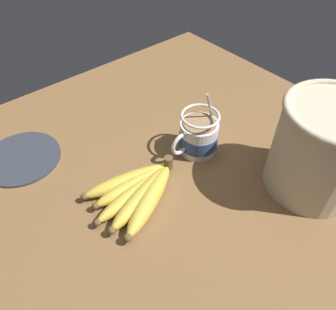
{
  "coord_description": "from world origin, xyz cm",
  "views": [
    {
      "loc": [
        32.14,
        35.27,
        58.47
      ],
      "look_at": [
        -0.19,
        -2.93,
        8.27
      ],
      "focal_mm": 35.0,
      "sensor_mm": 36.0,
      "label": 1
    }
  ],
  "objects_px": {
    "banana_bunch": "(137,191)",
    "small_plate": "(22,158)",
    "coffee_mug": "(198,136)",
    "woven_basket": "(323,148)"
  },
  "relations": [
    {
      "from": "woven_basket",
      "to": "small_plate",
      "type": "bearing_deg",
      "value": -46.63
    },
    {
      "from": "coffee_mug",
      "to": "woven_basket",
      "type": "relative_size",
      "value": 0.75
    },
    {
      "from": "coffee_mug",
      "to": "woven_basket",
      "type": "xyz_separation_m",
      "value": [
        -0.11,
        0.23,
        0.06
      ]
    },
    {
      "from": "coffee_mug",
      "to": "woven_basket",
      "type": "height_order",
      "value": "woven_basket"
    },
    {
      "from": "banana_bunch",
      "to": "small_plate",
      "type": "relative_size",
      "value": 1.23
    },
    {
      "from": "banana_bunch",
      "to": "small_plate",
      "type": "xyz_separation_m",
      "value": [
        0.14,
        -0.26,
        -0.01
      ]
    },
    {
      "from": "banana_bunch",
      "to": "small_plate",
      "type": "distance_m",
      "value": 0.3
    },
    {
      "from": "coffee_mug",
      "to": "woven_basket",
      "type": "bearing_deg",
      "value": 115.96
    },
    {
      "from": "woven_basket",
      "to": "banana_bunch",
      "type": "bearing_deg",
      "value": -34.19
    },
    {
      "from": "coffee_mug",
      "to": "small_plate",
      "type": "relative_size",
      "value": 0.85
    }
  ]
}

